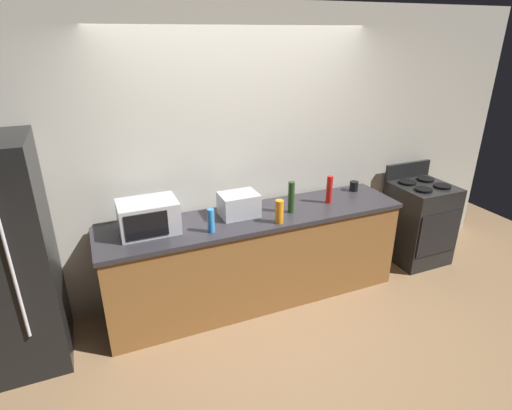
# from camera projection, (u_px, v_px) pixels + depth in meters

# --- Properties ---
(ground_plane) EXTENTS (8.00, 8.00, 0.00)m
(ground_plane) POSITION_uv_depth(u_px,v_px,m) (273.00, 321.00, 3.75)
(ground_plane) COLOR #93704C
(back_wall) EXTENTS (6.40, 0.10, 2.70)m
(back_wall) POSITION_uv_depth(u_px,v_px,m) (239.00, 156.00, 3.91)
(back_wall) COLOR beige
(back_wall) RESTS_ON ground_plane
(counter_run) EXTENTS (2.84, 0.64, 0.90)m
(counter_run) POSITION_uv_depth(u_px,v_px,m) (256.00, 258.00, 3.92)
(counter_run) COLOR brown
(counter_run) RESTS_ON ground_plane
(stove_range) EXTENTS (0.60, 0.61, 1.08)m
(stove_range) POSITION_uv_depth(u_px,v_px,m) (418.00, 222.00, 4.63)
(stove_range) COLOR black
(stove_range) RESTS_ON ground_plane
(microwave) EXTENTS (0.48, 0.35, 0.27)m
(microwave) POSITION_uv_depth(u_px,v_px,m) (148.00, 217.00, 3.39)
(microwave) COLOR #B7BABF
(microwave) RESTS_ON counter_run
(toaster_oven) EXTENTS (0.34, 0.26, 0.21)m
(toaster_oven) POSITION_uv_depth(u_px,v_px,m) (239.00, 205.00, 3.70)
(toaster_oven) COLOR #B7BABF
(toaster_oven) RESTS_ON counter_run
(bottle_wine) EXTENTS (0.06, 0.06, 0.30)m
(bottle_wine) POSITION_uv_depth(u_px,v_px,m) (291.00, 197.00, 3.74)
(bottle_wine) COLOR #1E3F19
(bottle_wine) RESTS_ON counter_run
(bottle_dish_soap) EXTENTS (0.07, 0.07, 0.21)m
(bottle_dish_soap) POSITION_uv_depth(u_px,v_px,m) (279.00, 212.00, 3.55)
(bottle_dish_soap) COLOR orange
(bottle_dish_soap) RESTS_ON counter_run
(bottle_hot_sauce) EXTENTS (0.06, 0.06, 0.27)m
(bottle_hot_sauce) POSITION_uv_depth(u_px,v_px,m) (329.00, 190.00, 3.96)
(bottle_hot_sauce) COLOR red
(bottle_hot_sauce) RESTS_ON counter_run
(bottle_spray_cleaner) EXTENTS (0.06, 0.06, 0.21)m
(bottle_spray_cleaner) POSITION_uv_depth(u_px,v_px,m) (211.00, 221.00, 3.39)
(bottle_spray_cleaner) COLOR #338CE5
(bottle_spray_cleaner) RESTS_ON counter_run
(mug_black) EXTENTS (0.09, 0.09, 0.10)m
(mug_black) POSITION_uv_depth(u_px,v_px,m) (354.00, 186.00, 4.29)
(mug_black) COLOR black
(mug_black) RESTS_ON counter_run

